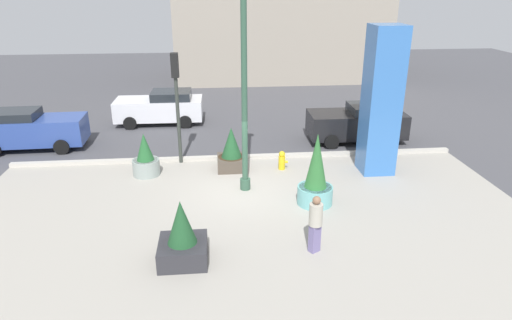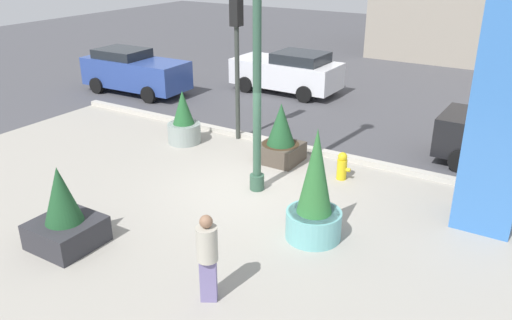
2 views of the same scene
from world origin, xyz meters
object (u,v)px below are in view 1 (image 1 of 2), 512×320
Objects in this scene: potted_plant_curbside at (146,159)px; car_passing_lane at (161,107)px; lamp_post at (244,87)px; art_pillar_blue at (381,102)px; potted_plant_near_left at (232,152)px; traffic_light_corner at (176,91)px; fire_hydrant at (282,160)px; car_curb_east at (30,129)px; potted_plant_mid_plaza at (316,177)px; potted_plant_by_pillar at (182,239)px; car_intersection at (358,123)px; pedestrian_crossing at (316,221)px.

car_passing_lane reaches higher than potted_plant_curbside.
lamp_post is 5.31m from art_pillar_blue.
potted_plant_curbside is 0.37× the size of car_passing_lane.
potted_plant_near_left is at bearing 101.65° from lamp_post.
lamp_post is at bearing -24.06° from potted_plant_curbside.
fire_hydrant is at bearing -15.50° from traffic_light_corner.
potted_plant_near_left is (-5.48, 0.68, -2.02)m from art_pillar_blue.
potted_plant_near_left is 1.98m from fire_hydrant.
car_curb_east is at bearing -147.44° from car_passing_lane.
lamp_post is 3.09× the size of potted_plant_mid_plaza.
potted_plant_by_pillar is 0.40× the size of traffic_light_corner.
lamp_post is 1.73× the size of car_intersection.
car_intersection is (9.08, 3.09, 0.23)m from potted_plant_curbside.
potted_plant_mid_plaza is 2.85m from pedestrian_crossing.
pedestrian_crossing is (3.49, 0.10, 0.26)m from potted_plant_by_pillar.
art_pillar_blue reaches higher than pedestrian_crossing.
car_passing_lane is (-3.33, 6.50, 0.14)m from potted_plant_near_left.
car_passing_lane is 0.98× the size of car_curb_east.
potted_plant_near_left is at bearing -62.90° from car_passing_lane.
car_curb_east is at bearing 138.96° from pedestrian_crossing.
fire_hydrant is (-0.64, 2.99, -0.58)m from potted_plant_mid_plaza.
car_curb_east is at bearing 162.17° from fire_hydrant.
car_passing_lane is (-1.31, 5.61, -2.10)m from traffic_light_corner.
lamp_post is at bearing -66.09° from car_passing_lane.
lamp_post is 4.42× the size of potted_plant_near_left.
art_pillar_blue is 7.66m from traffic_light_corner.
lamp_post reaches higher than car_curb_east.
potted_plant_near_left reaches higher than pedestrian_crossing.
art_pillar_blue is (5.09, 1.20, -0.92)m from lamp_post.
potted_plant_mid_plaza is at bearing -118.56° from car_intersection.
potted_plant_by_pillar is at bearing -120.58° from fire_hydrant.
art_pillar_blue reaches higher than potted_plant_mid_plaza.
pedestrian_crossing is at bearing -69.09° from lamp_post.
potted_plant_by_pillar reaches higher than car_curb_east.
pedestrian_crossing is (5.28, -12.48, 0.07)m from car_passing_lane.
potted_plant_near_left reaches higher than fire_hydrant.
potted_plant_curbside is at bearing -32.80° from car_curb_east.
potted_plant_mid_plaza is (5.80, -2.93, 0.31)m from potted_plant_curbside.
potted_plant_mid_plaza is 0.55× the size of traffic_light_corner.
potted_plant_by_pillar is 0.39× the size of car_curb_east.
lamp_post is at bearing -78.35° from potted_plant_near_left.
potted_plant_mid_plaza is at bearing -29.77° from car_curb_east.
potted_plant_mid_plaza is 0.54× the size of car_curb_east.
car_curb_east is (-8.94, 5.04, -2.77)m from lamp_post.
art_pillar_blue is at bearing -15.33° from car_curb_east.
pedestrian_crossing is (-3.52, -5.30, -1.81)m from art_pillar_blue.
traffic_light_corner is at bearing -19.21° from car_curb_east.
potted_plant_mid_plaza is at bearing -51.14° from potted_plant_near_left.
pedestrian_crossing is at bearing -67.06° from car_passing_lane.
pedestrian_crossing is at bearing -59.96° from traffic_light_corner.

